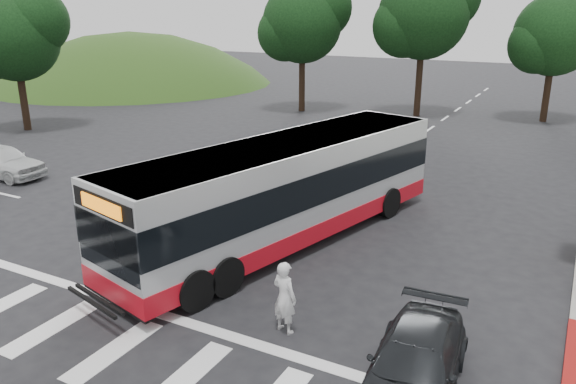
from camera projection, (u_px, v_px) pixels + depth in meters
The scene contains 11 objects.
ground at pixel (237, 264), 16.64m from camera, with size 140.00×140.00×0.00m, color black.
hillside_nw at pixel (133, 83), 56.09m from camera, with size 44.00×44.00×10.00m, color #234014.
crosswalk_ladder at pixel (114, 350), 12.45m from camera, with size 18.00×2.60×0.01m, color silver.
tree_north_a at pixel (425, 12), 37.14m from camera, with size 6.60×6.15×10.17m.
tree_north_b at pixel (557, 33), 35.62m from camera, with size 5.72×5.33×8.43m.
tree_north_c at pixel (304, 21), 39.25m from camera, with size 6.16×5.74×9.30m.
tree_west_a at pixel (16, 35), 33.11m from camera, with size 5.72×5.33×8.43m.
transit_bus at pixel (286, 192), 17.86m from camera, with size 2.75×12.70×3.28m, color #B6B9BB, non-canonical shape.
pedestrian at pixel (285, 297), 12.94m from camera, with size 0.65×0.43×1.78m, color silver.
dark_sedan at pixel (415, 365), 10.96m from camera, with size 1.71×4.20×1.22m, color black.
west_car_white at pixel (1, 161), 24.98m from camera, with size 1.73×4.30×1.46m, color silver.
Camera 1 is at (8.47, -12.62, 7.26)m, focal length 35.00 mm.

